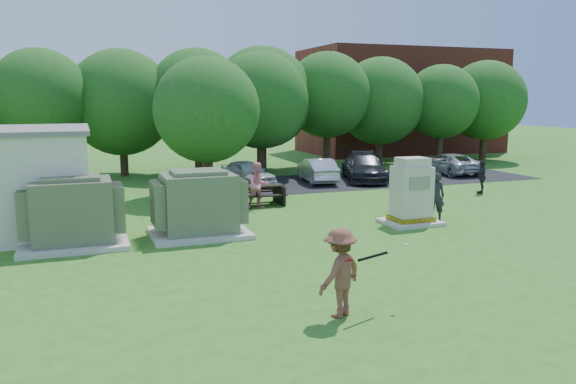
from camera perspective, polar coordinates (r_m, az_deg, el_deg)
name	(u,v)px	position (r m, az deg, el deg)	size (l,w,h in m)	color
ground	(341,265)	(14.72, 5.41, -7.44)	(120.00, 120.00, 0.00)	#2D6619
brick_building	(400,101)	(46.43, 11.30, 9.01)	(15.00, 8.00, 8.00)	maroon
parking_strip	(351,181)	(29.59, 6.41, 1.17)	(20.00, 6.00, 0.01)	#232326
transformer_left	(73,213)	(17.50, -21.02, -2.03)	(3.00, 2.40, 2.07)	beige
transformer_right	(199,205)	(17.81, -9.05, -1.31)	(3.00, 2.40, 2.07)	beige
generator_cabinet	(411,195)	(19.61, 12.42, -0.32)	(1.88, 1.54, 2.29)	beige
picnic_table	(260,193)	(22.68, -2.87, -0.06)	(1.89, 1.42, 0.81)	black
batter	(340,273)	(11.19, 5.31, -8.15)	(1.16, 0.66, 1.79)	brown
person_by_generator	(436,196)	(20.46, 14.78, -0.43)	(0.62, 0.41, 1.71)	black
person_at_picnic	(258,185)	(21.91, -3.04, 0.67)	(0.89, 0.69, 1.82)	pink
person_walking_right	(482,177)	(26.81, 19.09, 1.47)	(0.90, 0.37, 1.53)	#27262C
car_white	(247,173)	(27.58, -4.14, 1.92)	(1.51, 3.74, 1.27)	silver
car_silver_a	(317,170)	(28.81, 2.98, 2.23)	(1.32, 3.78, 1.24)	silver
car_dark	(364,167)	(29.64, 7.74, 2.50)	(1.96, 4.81, 1.40)	black
car_silver_b	(449,164)	(33.29, 16.01, 2.79)	(1.94, 4.21, 1.17)	#B6B6BB
batting_equipment	(374,255)	(11.37, 8.70, -6.37)	(1.60, 0.37, 0.20)	black
tree_row	(229,100)	(32.16, -6.05, 9.26)	(41.30, 13.30, 7.30)	#47301E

